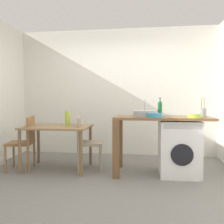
{
  "coord_description": "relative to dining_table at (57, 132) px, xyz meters",
  "views": [
    {
      "loc": [
        0.54,
        -3.17,
        1.17
      ],
      "look_at": [
        0.08,
        0.45,
        0.99
      ],
      "focal_mm": 36.33,
      "sensor_mm": 36.0,
      "label": 1
    }
  ],
  "objects": [
    {
      "name": "mixing_bowl",
      "position": [
        1.61,
        -0.24,
        0.31
      ],
      "size": [
        0.23,
        0.23,
        0.06
      ],
      "color": "teal",
      "rests_on": "kitchen_counter"
    },
    {
      "name": "tap",
      "position": [
        1.48,
        0.14,
        0.42
      ],
      "size": [
        0.02,
        0.02,
        0.28
      ],
      "primitive_type": "cylinder",
      "color": "#B2B2B7",
      "rests_on": "kitchen_counter"
    },
    {
      "name": "wall_back",
      "position": [
        0.87,
        1.25,
        0.71
      ],
      "size": [
        4.6,
        0.1,
        2.7
      ],
      "primitive_type": "cube",
      "color": "silver",
      "rests_on": "ground_plane"
    },
    {
      "name": "utensil_crock",
      "position": [
        2.37,
        0.01,
        0.35
      ],
      "size": [
        0.11,
        0.11,
        0.3
      ],
      "color": "gray",
      "rests_on": "kitchen_counter"
    },
    {
      "name": "ground_plane",
      "position": [
        0.87,
        -0.5,
        -0.64
      ],
      "size": [
        5.46,
        5.46,
        0.0
      ],
      "primitive_type": "plane",
      "color": "slate"
    },
    {
      "name": "sink_basin",
      "position": [
        1.48,
        -0.04,
        0.32
      ],
      "size": [
        0.38,
        0.38,
        0.09
      ],
      "primitive_type": "cylinder",
      "color": "#9EA0A5",
      "rests_on": "kitchen_counter"
    },
    {
      "name": "kitchen_counter",
      "position": [
        1.53,
        -0.04,
        0.12
      ],
      "size": [
        1.5,
        0.68,
        0.92
      ],
      "color": "brown",
      "rests_on": "ground_plane"
    },
    {
      "name": "colander",
      "position": [
        2.19,
        -0.26,
        0.31
      ],
      "size": [
        0.2,
        0.2,
        0.06
      ],
      "color": "#A8C63D",
      "rests_on": "kitchen_counter"
    },
    {
      "name": "bottle_tall_green",
      "position": [
        1.72,
        0.18,
        0.41
      ],
      "size": [
        0.07,
        0.07,
        0.3
      ],
      "color": "#19592D",
      "rests_on": "kitchen_counter"
    },
    {
      "name": "dining_table",
      "position": [
        0.0,
        0.0,
        0.0
      ],
      "size": [
        1.1,
        0.76,
        0.74
      ],
      "color": "olive",
      "rests_on": "ground_plane"
    },
    {
      "name": "chair_opposite",
      "position": [
        0.48,
        0.03,
        -0.14
      ],
      "size": [
        0.47,
        0.47,
        0.9
      ],
      "rotation": [
        0.0,
        0.0,
        -1.36
      ],
      "color": "gray",
      "rests_on": "ground_plane"
    },
    {
      "name": "scissors",
      "position": [
        1.69,
        -0.14,
        0.28
      ],
      "size": [
        0.15,
        0.06,
        0.01
      ],
      "color": "#B2B2B7",
      "rests_on": "kitchen_counter"
    },
    {
      "name": "washing_machine",
      "position": [
        2.0,
        -0.04,
        -0.21
      ],
      "size": [
        0.6,
        0.61,
        0.86
      ],
      "color": "white",
      "rests_on": "ground_plane"
    },
    {
      "name": "chair_person_seat",
      "position": [
        -0.55,
        -0.09,
        -0.14
      ],
      "size": [
        0.47,
        0.47,
        0.9
      ],
      "rotation": [
        0.0,
        0.0,
        1.76
      ],
      "color": "olive",
      "rests_on": "ground_plane"
    },
    {
      "name": "vase",
      "position": [
        0.15,
        0.1,
        0.22
      ],
      "size": [
        0.09,
        0.09,
        0.25
      ],
      "primitive_type": "cylinder",
      "color": "#A8C63D",
      "rests_on": "dining_table"
    }
  ]
}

